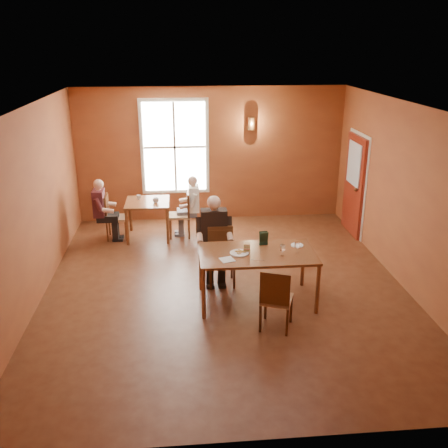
{
  "coord_description": "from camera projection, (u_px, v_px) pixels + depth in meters",
  "views": [
    {
      "loc": [
        -0.71,
        -7.55,
        3.93
      ],
      "look_at": [
        0.0,
        0.2,
        1.05
      ],
      "focal_mm": 40.0,
      "sensor_mm": 36.0,
      "label": 1
    }
  ],
  "objects": [
    {
      "name": "diner_maroon",
      "position": [
        115.0,
        210.0,
        10.32
      ],
      "size": [
        0.51,
        0.51,
        1.27
      ],
      "primitive_type": null,
      "rotation": [
        0.0,
        0.0,
        -1.57
      ],
      "color": "#530E17",
      "rests_on": "ground"
    },
    {
      "name": "goblet_b",
      "position": [
        297.0,
        247.0,
        7.65
      ],
      "size": [
        0.08,
        0.08,
        0.2
      ],
      "primitive_type": null,
      "rotation": [
        0.0,
        0.0,
        0.07
      ],
      "color": "white",
      "rests_on": "main_table"
    },
    {
      "name": "cup_b",
      "position": [
        139.0,
        197.0,
        10.43
      ],
      "size": [
        0.11,
        0.11,
        0.1
      ],
      "primitive_type": "imported",
      "rotation": [
        0.0,
        0.0,
        -0.08
      ],
      "color": "white",
      "rests_on": "second_table"
    },
    {
      "name": "window",
      "position": [
        175.0,
        147.0,
        11.04
      ],
      "size": [
        1.36,
        0.1,
        1.96
      ],
      "primitive_type": "cube",
      "color": "white",
      "rests_on": "wall_back"
    },
    {
      "name": "second_table",
      "position": [
        148.0,
        219.0,
        10.46
      ],
      "size": [
        0.89,
        0.89,
        0.79
      ],
      "primitive_type": null,
      "color": "brown",
      "rests_on": "ground"
    },
    {
      "name": "wall_left",
      "position": [
        32.0,
        207.0,
        7.7
      ],
      "size": [
        0.04,
        7.0,
        3.0
      ],
      "primitive_type": "cube",
      "color": "brown",
      "rests_on": "ground"
    },
    {
      "name": "plate_food",
      "position": [
        239.0,
        253.0,
        7.66
      ],
      "size": [
        0.32,
        0.32,
        0.04
      ],
      "primitive_type": "cylinder",
      "rotation": [
        0.0,
        0.0,
        0.09
      ],
      "color": "white",
      "rests_on": "main_table"
    },
    {
      "name": "chair_empty",
      "position": [
        277.0,
        298.0,
        7.11
      ],
      "size": [
        0.54,
        0.54,
        0.95
      ],
      "primitive_type": null,
      "rotation": [
        0.0,
        0.0,
        -0.36
      ],
      "color": "#492B14",
      "rests_on": "ground"
    },
    {
      "name": "diner_white",
      "position": [
        181.0,
        208.0,
        10.44
      ],
      "size": [
        0.5,
        0.5,
        1.24
      ],
      "primitive_type": null,
      "rotation": [
        0.0,
        0.0,
        1.57
      ],
      "color": "white",
      "rests_on": "ground"
    },
    {
      "name": "sandwich",
      "position": [
        247.0,
        248.0,
        7.7
      ],
      "size": [
        0.12,
        0.11,
        0.13
      ],
      "primitive_type": "cube",
      "rotation": [
        0.0,
        0.0,
        -0.16
      ],
      "color": "tan",
      "rests_on": "main_table"
    },
    {
      "name": "main_table",
      "position": [
        257.0,
        277.0,
        7.85
      ],
      "size": [
        1.8,
        1.01,
        0.84
      ],
      "primitive_type": null,
      "color": "brown",
      "rests_on": "ground"
    },
    {
      "name": "chair_diner_main",
      "position": [
        221.0,
        257.0,
        8.39
      ],
      "size": [
        0.43,
        0.43,
        0.98
      ],
      "primitive_type": null,
      "rotation": [
        0.0,
        0.0,
        3.14
      ],
      "color": "#573118",
      "rests_on": "ground"
    },
    {
      "name": "goblet_c",
      "position": [
        282.0,
        250.0,
        7.56
      ],
      "size": [
        0.1,
        0.1,
        0.2
      ],
      "primitive_type": null,
      "rotation": [
        0.0,
        0.0,
        -0.24
      ],
      "color": "white",
      "rests_on": "main_table"
    },
    {
      "name": "cup_a",
      "position": [
        156.0,
        200.0,
        10.23
      ],
      "size": [
        0.13,
        0.13,
        0.1
      ],
      "primitive_type": "imported",
      "rotation": [
        0.0,
        0.0,
        -0.09
      ],
      "color": "silver",
      "rests_on": "second_table"
    },
    {
      "name": "wall_back",
      "position": [
        211.0,
        155.0,
        11.23
      ],
      "size": [
        6.0,
        0.04,
        3.0
      ],
      "primitive_type": "cube",
      "color": "brown",
      "rests_on": "ground"
    },
    {
      "name": "diner_main",
      "position": [
        222.0,
        246.0,
        8.28
      ],
      "size": [
        0.58,
        0.58,
        1.44
      ],
      "primitive_type": null,
      "rotation": [
        0.0,
        0.0,
        3.14
      ],
      "color": "#392820",
      "rests_on": "ground"
    },
    {
      "name": "wall_front",
      "position": [
        260.0,
        315.0,
        4.69
      ],
      "size": [
        6.0,
        0.04,
        3.0
      ],
      "primitive_type": "cube",
      "color": "brown",
      "rests_on": "ground"
    },
    {
      "name": "side_plate",
      "position": [
        297.0,
        245.0,
        7.96
      ],
      "size": [
        0.26,
        0.26,
        0.02
      ],
      "primitive_type": "cylinder",
      "rotation": [
        0.0,
        0.0,
        0.44
      ],
      "color": "white",
      "rests_on": "main_table"
    },
    {
      "name": "chair_diner_white",
      "position": [
        179.0,
        214.0,
        10.48
      ],
      "size": [
        0.43,
        0.43,
        0.96
      ],
      "primitive_type": null,
      "rotation": [
        0.0,
        0.0,
        1.57
      ],
      "color": "#5A2E1A",
      "rests_on": "ground"
    },
    {
      "name": "wall_right",
      "position": [
        406.0,
        197.0,
        8.22
      ],
      "size": [
        0.04,
        7.0,
        3.0
      ],
      "primitive_type": "cube",
      "color": "brown",
      "rests_on": "ground"
    },
    {
      "name": "ground",
      "position": [
        225.0,
        286.0,
        8.48
      ],
      "size": [
        6.0,
        7.0,
        0.01
      ],
      "primitive_type": "cube",
      "color": "brown",
      "rests_on": "ground"
    },
    {
      "name": "ceiling",
      "position": [
        225.0,
        106.0,
        7.44
      ],
      "size": [
        6.0,
        7.0,
        0.04
      ],
      "primitive_type": "cube",
      "color": "white",
      "rests_on": "wall_back"
    },
    {
      "name": "napkin",
      "position": [
        227.0,
        260.0,
        7.45
      ],
      "size": [
        0.25,
        0.25,
        0.01
      ],
      "primitive_type": "cube",
      "rotation": [
        0.0,
        0.0,
        0.28
      ],
      "color": "white",
      "rests_on": "main_table"
    },
    {
      "name": "wall_sconce",
      "position": [
        251.0,
        124.0,
        10.97
      ],
      "size": [
        0.16,
        0.16,
        0.28
      ],
      "primitive_type": "cylinder",
      "color": "brown",
      "rests_on": "wall_back"
    },
    {
      "name": "chair_diner_maroon",
      "position": [
        117.0,
        217.0,
        10.37
      ],
      "size": [
        0.42,
        0.42,
        0.94
      ],
      "primitive_type": null,
      "rotation": [
        0.0,
        0.0,
        -1.57
      ],
      "color": "#42230F",
      "rests_on": "ground"
    },
    {
      "name": "knife",
      "position": [
        258.0,
        260.0,
        7.44
      ],
      "size": [
        0.21,
        0.07,
        0.0
      ],
      "primitive_type": "cube",
      "rotation": [
        0.0,
        0.0,
        -0.28
      ],
      "color": "silver",
      "rests_on": "main_table"
    },
    {
      "name": "door",
      "position": [
        354.0,
        185.0,
        10.51
      ],
      "size": [
        0.12,
        1.04,
        2.1
      ],
      "primitive_type": "cube",
      "color": "maroon",
      "rests_on": "ground"
    },
    {
      "name": "menu_stand",
      "position": [
        264.0,
        238.0,
        7.95
      ],
      "size": [
        0.14,
        0.08,
        0.23
      ],
      "primitive_type": "cube",
      "rotation": [
        0.0,
        0.0,
        0.12
      ],
      "color": "black",
      "rests_on": "main_table"
    }
  ]
}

